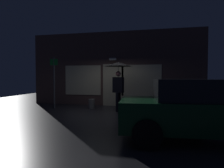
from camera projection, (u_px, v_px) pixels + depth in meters
name	position (u px, v px, depth m)	size (l,w,h in m)	color
ground_plane	(102.00, 113.00, 8.02)	(18.00, 18.00, 0.00)	#26262B
building_facade	(114.00, 69.00, 10.24)	(9.19, 0.48, 3.92)	brown
person_with_umbrella	(118.00, 73.00, 8.43)	(1.21, 1.21, 2.17)	black
parked_car	(200.00, 109.00, 4.64)	(3.93, 2.12, 1.47)	#0C3F1E
street_sign_post	(54.00, 79.00, 9.32)	(0.40, 0.07, 2.50)	#595B60
sidewalk_bollard	(92.00, 104.00, 9.20)	(0.29, 0.29, 0.47)	slate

